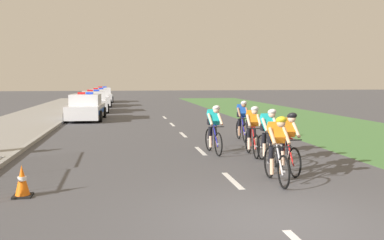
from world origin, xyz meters
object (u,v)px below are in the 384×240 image
at_px(cyclist_third, 268,135).
at_px(police_car_furthest, 103,95).
at_px(cyclist_fourth, 252,130).
at_px(police_car_second, 94,102).
at_px(police_car_nearest, 86,108).
at_px(police_car_third, 99,99).
at_px(cyclist_fifth, 214,128).
at_px(traffic_cone_near, 22,181).
at_px(cyclist_second, 287,142).
at_px(cyclist_lead, 277,148).
at_px(cyclist_sixth, 242,120).

distance_m(cyclist_third, police_car_furthest, 32.85).
relative_size(cyclist_fourth, police_car_second, 0.38).
bearing_deg(police_car_nearest, police_car_third, 89.99).
distance_m(cyclist_third, cyclist_fifth, 2.09).
xyz_separation_m(police_car_nearest, police_car_second, (0.00, 5.96, 0.00)).
bearing_deg(cyclist_fifth, police_car_second, 105.46).
bearing_deg(traffic_cone_near, cyclist_second, 10.81).
distance_m(cyclist_fifth, police_car_nearest, 12.65).
relative_size(cyclist_fifth, traffic_cone_near, 2.69).
relative_size(cyclist_lead, cyclist_sixth, 1.00).
relative_size(cyclist_second, police_car_third, 0.38).
relative_size(cyclist_fourth, police_car_nearest, 0.39).
distance_m(cyclist_lead, traffic_cone_near, 5.36).
distance_m(cyclist_fourth, police_car_third, 25.03).
distance_m(cyclist_second, cyclist_fourth, 2.40).
bearing_deg(police_car_third, cyclist_second, -77.19).
bearing_deg(police_car_third, police_car_furthest, 90.00).
relative_size(cyclist_third, police_car_second, 0.38).
height_order(police_car_nearest, traffic_cone_near, police_car_nearest).
bearing_deg(cyclist_sixth, cyclist_fourth, -100.42).
height_order(cyclist_sixth, traffic_cone_near, cyclist_sixth).
xyz_separation_m(cyclist_lead, cyclist_fourth, (0.49, 3.30, 0.00)).
height_order(cyclist_second, cyclist_fifth, same).
bearing_deg(cyclist_lead, cyclist_fourth, 81.59).
bearing_deg(police_car_furthest, cyclist_third, -79.42).
bearing_deg(cyclist_sixth, cyclist_third, -96.46).
bearing_deg(cyclist_second, cyclist_lead, -124.02).
xyz_separation_m(cyclist_lead, cyclist_fifth, (-0.58, 3.89, 0.00)).
relative_size(cyclist_third, police_car_nearest, 0.39).
xyz_separation_m(police_car_third, traffic_cone_near, (0.12, -27.84, -0.37)).
relative_size(cyclist_sixth, police_car_third, 0.38).
height_order(cyclist_lead, police_car_third, police_car_third).
bearing_deg(cyclist_fourth, traffic_cone_near, -148.78).
relative_size(cyclist_lead, police_car_furthest, 0.38).
bearing_deg(traffic_cone_near, police_car_third, 90.26).
xyz_separation_m(cyclist_fourth, cyclist_sixth, (0.56, 3.05, 0.00)).
bearing_deg(cyclist_fifth, cyclist_lead, -81.52).
distance_m(police_car_nearest, traffic_cone_near, 15.80).
xyz_separation_m(police_car_second, traffic_cone_near, (0.12, -21.75, -0.37)).
height_order(cyclist_sixth, police_car_third, police_car_third).
bearing_deg(cyclist_fifth, cyclist_second, -68.15).
height_order(cyclist_fifth, police_car_third, police_car_third).
height_order(cyclist_fourth, cyclist_sixth, same).
bearing_deg(cyclist_lead, traffic_cone_near, -177.59).
relative_size(cyclist_fourth, cyclist_fifth, 1.00).
bearing_deg(cyclist_fifth, cyclist_third, -56.44).
xyz_separation_m(cyclist_sixth, traffic_cone_near, (-6.38, -6.58, -0.48)).
distance_m(cyclist_second, police_car_third, 27.39).
bearing_deg(cyclist_third, cyclist_fourth, 94.23).
bearing_deg(police_car_furthest, cyclist_fourth, -79.19).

